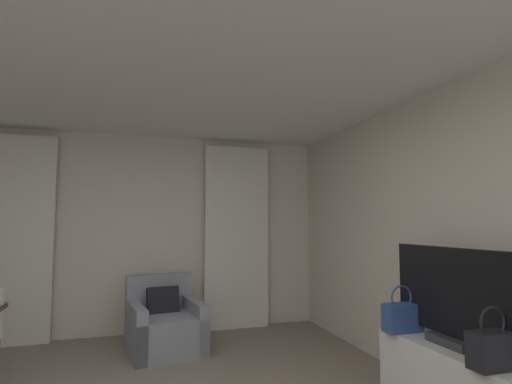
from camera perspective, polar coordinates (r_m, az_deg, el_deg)
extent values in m
cube|color=beige|center=(5.50, -17.21, -5.66)|extent=(5.12, 0.06, 2.60)
cube|color=beige|center=(3.52, 28.68, -6.05)|extent=(0.06, 6.12, 2.60)
cube|color=white|center=(2.75, -16.80, 21.62)|extent=(5.12, 6.12, 0.06)
cube|color=silver|center=(5.55, -31.64, -5.69)|extent=(0.90, 0.06, 2.50)
cube|color=silver|center=(5.54, -2.78, -6.36)|extent=(0.90, 0.06, 2.50)
cube|color=gray|center=(4.82, -12.93, -19.13)|extent=(0.89, 0.97, 0.41)
cube|color=gray|center=(5.08, -13.77, -13.64)|extent=(0.78, 0.25, 0.41)
cube|color=gray|center=(4.88, -9.01, -18.14)|extent=(0.25, 0.88, 0.55)
cube|color=gray|center=(4.74, -16.95, -18.42)|extent=(0.25, 0.88, 0.55)
cube|color=black|center=(4.87, -13.21, -15.28)|extent=(0.39, 0.25, 0.37)
cube|color=#333338|center=(3.31, 26.59, -18.64)|extent=(0.20, 0.36, 0.06)
cube|color=black|center=(3.24, 26.37, -12.72)|extent=(0.04, 1.12, 0.63)
cube|color=#335193|center=(3.53, 20.28, -16.60)|extent=(0.30, 0.14, 0.22)
torus|color=#335193|center=(3.50, 20.21, -14.04)|extent=(0.20, 0.02, 0.20)
cube|color=black|center=(2.91, 31.02, -18.91)|extent=(0.30, 0.14, 0.22)
torus|color=black|center=(2.87, 30.88, -15.83)|extent=(0.20, 0.02, 0.20)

